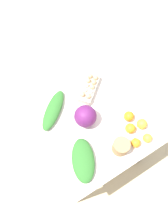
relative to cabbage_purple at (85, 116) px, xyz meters
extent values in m
plane|color=#C6B289|center=(0.06, -0.03, -0.86)|extent=(8.00, 8.00, 0.00)
cube|color=silver|center=(0.06, -0.03, -0.10)|extent=(1.11, 0.89, 0.03)
cylinder|color=brown|center=(-0.43, -0.41, -0.49)|extent=(0.06, 0.06, 0.74)
cylinder|color=brown|center=(0.56, -0.41, -0.49)|extent=(0.06, 0.06, 0.74)
cylinder|color=brown|center=(-0.43, 0.36, -0.49)|extent=(0.06, 0.06, 0.74)
cylinder|color=brown|center=(0.56, 0.36, -0.49)|extent=(0.06, 0.06, 0.74)
sphere|color=#601E5B|center=(0.00, 0.00, 0.00)|extent=(0.18, 0.18, 0.18)
cube|color=beige|center=(0.22, -0.18, -0.06)|extent=(0.27, 0.29, 0.06)
sphere|color=tan|center=(0.14, -0.12, -0.02)|extent=(0.04, 0.04, 0.04)
sphere|color=white|center=(0.17, -0.16, -0.02)|extent=(0.04, 0.04, 0.04)
sphere|color=tan|center=(0.21, -0.19, -0.02)|extent=(0.04, 0.04, 0.04)
sphere|color=tan|center=(0.24, -0.23, -0.02)|extent=(0.04, 0.04, 0.04)
sphere|color=tan|center=(0.27, -0.27, -0.02)|extent=(0.04, 0.04, 0.04)
sphere|color=tan|center=(0.18, -0.09, -0.02)|extent=(0.04, 0.04, 0.04)
sphere|color=white|center=(0.21, -0.12, -0.02)|extent=(0.04, 0.04, 0.04)
sphere|color=white|center=(0.24, -0.16, -0.02)|extent=(0.04, 0.04, 0.04)
sphere|color=tan|center=(0.27, -0.20, -0.02)|extent=(0.04, 0.04, 0.04)
sphere|color=tan|center=(0.31, -0.24, -0.02)|extent=(0.04, 0.04, 0.04)
cylinder|color=#A87F51|center=(-0.34, -0.10, -0.03)|extent=(0.12, 0.12, 0.12)
ellipsoid|color=#2D6B28|center=(0.21, 0.18, -0.06)|extent=(0.34, 0.36, 0.06)
ellipsoid|color=#2D6B28|center=(-0.27, 0.19, -0.05)|extent=(0.38, 0.29, 0.07)
sphere|color=orange|center=(-0.37, -0.22, -0.05)|extent=(0.07, 0.07, 0.07)
sphere|color=#F9A833|center=(-0.27, -0.36, -0.05)|extent=(0.08, 0.08, 0.08)
sphere|color=orange|center=(-0.26, -0.26, -0.05)|extent=(0.08, 0.08, 0.08)
sphere|color=#F9A833|center=(-0.39, -0.32, -0.05)|extent=(0.07, 0.07, 0.07)
sphere|color=orange|center=(-0.17, -0.31, -0.05)|extent=(0.08, 0.08, 0.08)
camera|label=1|loc=(-0.58, 0.37, 1.55)|focal=35.00mm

